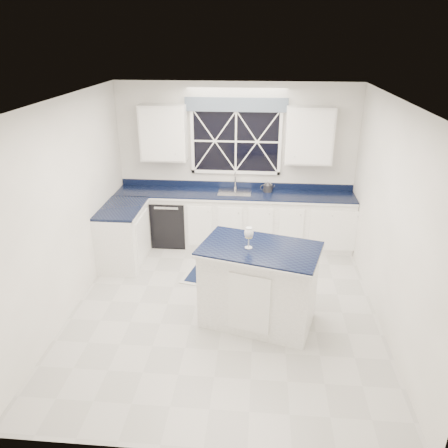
# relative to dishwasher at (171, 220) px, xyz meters

# --- Properties ---
(ground) EXTENTS (4.50, 4.50, 0.00)m
(ground) POSITION_rel_dishwasher_xyz_m (1.10, -1.95, -0.41)
(ground) COLOR #B1B0AC
(ground) RESTS_ON ground
(back_wall) EXTENTS (4.00, 0.10, 2.70)m
(back_wall) POSITION_rel_dishwasher_xyz_m (1.10, 0.30, 0.94)
(back_wall) COLOR white
(back_wall) RESTS_ON ground
(base_cabinets) EXTENTS (3.99, 1.60, 0.90)m
(base_cabinets) POSITION_rel_dishwasher_xyz_m (0.77, -0.17, 0.04)
(base_cabinets) COLOR white
(base_cabinets) RESTS_ON ground
(countertop) EXTENTS (3.98, 0.64, 0.04)m
(countertop) POSITION_rel_dishwasher_xyz_m (1.10, 0.00, 0.51)
(countertop) COLOR black
(countertop) RESTS_ON base_cabinets
(dishwasher) EXTENTS (0.60, 0.58, 0.82)m
(dishwasher) POSITION_rel_dishwasher_xyz_m (0.00, 0.00, 0.00)
(dishwasher) COLOR black
(dishwasher) RESTS_ON ground
(window) EXTENTS (1.65, 0.09, 1.26)m
(window) POSITION_rel_dishwasher_xyz_m (1.10, 0.25, 1.42)
(window) COLOR black
(window) RESTS_ON ground
(upper_cabinets) EXTENTS (3.10, 0.34, 0.90)m
(upper_cabinets) POSITION_rel_dishwasher_xyz_m (1.10, 0.13, 1.49)
(upper_cabinets) COLOR white
(upper_cabinets) RESTS_ON ground
(faucet) EXTENTS (0.05, 0.20, 0.30)m
(faucet) POSITION_rel_dishwasher_xyz_m (1.10, 0.19, 0.69)
(faucet) COLOR #B2B1B4
(faucet) RESTS_ON countertop
(island) EXTENTS (1.58, 1.19, 1.05)m
(island) POSITION_rel_dishwasher_xyz_m (1.55, -2.21, 0.12)
(island) COLOR white
(island) RESTS_ON ground
(rug) EXTENTS (1.20, 0.88, 0.02)m
(rug) POSITION_rel_dishwasher_xyz_m (0.97, -1.19, -0.40)
(rug) COLOR #B3B4AF
(rug) RESTS_ON ground
(kettle) EXTENTS (0.25, 0.15, 0.18)m
(kettle) POSITION_rel_dishwasher_xyz_m (1.65, 0.12, 0.61)
(kettle) COLOR #2F2F32
(kettle) RESTS_ON countertop
(wine_glass) EXTENTS (0.11, 0.11, 0.26)m
(wine_glass) POSITION_rel_dishwasher_xyz_m (1.41, -2.23, 0.82)
(wine_glass) COLOR silver
(wine_glass) RESTS_ON island
(soap_bottle) EXTENTS (0.09, 0.09, 0.19)m
(soap_bottle) POSITION_rel_dishwasher_xyz_m (1.66, 0.15, 0.63)
(soap_bottle) COLOR silver
(soap_bottle) RESTS_ON countertop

